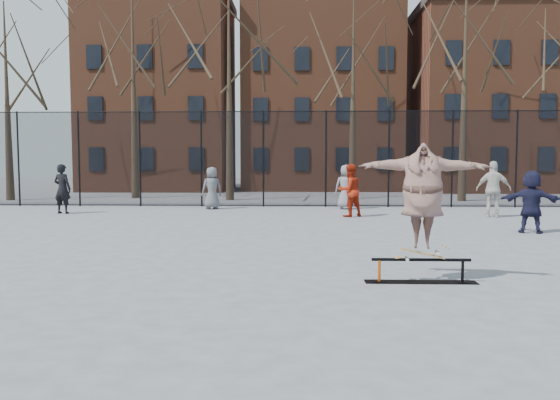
{
  "coord_description": "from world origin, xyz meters",
  "views": [
    {
      "loc": [
        0.1,
        -9.73,
        1.96
      ],
      "look_at": [
        -0.3,
        1.5,
        1.13
      ],
      "focal_mm": 35.0,
      "sensor_mm": 36.0,
      "label": 1
    }
  ],
  "objects_px": {
    "bystander_white": "(493,189)",
    "bystander_extra": "(346,187)",
    "skater": "(423,200)",
    "bystander_navy": "(531,202)",
    "bystander_grey": "(212,188)",
    "bystander_black": "(62,189)",
    "skateboard": "(422,255)",
    "bystander_red": "(350,190)",
    "skate_rail": "(421,273)"
  },
  "relations": [
    {
      "from": "skateboard",
      "to": "bystander_extra",
      "type": "height_order",
      "value": "bystander_extra"
    },
    {
      "from": "skater",
      "to": "bystander_navy",
      "type": "relative_size",
      "value": 1.22
    },
    {
      "from": "bystander_extra",
      "to": "bystander_red",
      "type": "bearing_deg",
      "value": 90.33
    },
    {
      "from": "skateboard",
      "to": "bystander_grey",
      "type": "height_order",
      "value": "bystander_grey"
    },
    {
      "from": "bystander_white",
      "to": "bystander_grey",
      "type": "bearing_deg",
      "value": -0.89
    },
    {
      "from": "bystander_black",
      "to": "bystander_white",
      "type": "relative_size",
      "value": 0.94
    },
    {
      "from": "skater",
      "to": "bystander_white",
      "type": "xyz_separation_m",
      "value": [
        4.67,
        10.12,
        -0.36
      ]
    },
    {
      "from": "bystander_navy",
      "to": "bystander_extra",
      "type": "height_order",
      "value": "bystander_extra"
    },
    {
      "from": "skater",
      "to": "bystander_navy",
      "type": "bearing_deg",
      "value": 66.29
    },
    {
      "from": "bystander_white",
      "to": "bystander_navy",
      "type": "relative_size",
      "value": 1.14
    },
    {
      "from": "bystander_black",
      "to": "bystander_navy",
      "type": "xyz_separation_m",
      "value": [
        14.82,
        -4.78,
        -0.06
      ]
    },
    {
      "from": "bystander_black",
      "to": "bystander_red",
      "type": "xyz_separation_m",
      "value": [
        10.36,
        -0.72,
        0.0
      ]
    },
    {
      "from": "skateboard",
      "to": "bystander_grey",
      "type": "relative_size",
      "value": 0.45
    },
    {
      "from": "skate_rail",
      "to": "bystander_black",
      "type": "height_order",
      "value": "bystander_black"
    },
    {
      "from": "skate_rail",
      "to": "bystander_red",
      "type": "xyz_separation_m",
      "value": [
        -0.21,
        10.12,
        0.75
      ]
    },
    {
      "from": "bystander_white",
      "to": "skateboard",
      "type": "bearing_deg",
      "value": 79.65
    },
    {
      "from": "bystander_grey",
      "to": "bystander_navy",
      "type": "relative_size",
      "value": 1.0
    },
    {
      "from": "skate_rail",
      "to": "bystander_red",
      "type": "height_order",
      "value": "bystander_red"
    },
    {
      "from": "skate_rail",
      "to": "skater",
      "type": "relative_size",
      "value": 0.87
    },
    {
      "from": "skate_rail",
      "to": "bystander_red",
      "type": "bearing_deg",
      "value": 91.21
    },
    {
      "from": "bystander_black",
      "to": "bystander_red",
      "type": "distance_m",
      "value": 10.38
    },
    {
      "from": "skate_rail",
      "to": "skateboard",
      "type": "height_order",
      "value": "skateboard"
    },
    {
      "from": "bystander_black",
      "to": "bystander_grey",
      "type": "bearing_deg",
      "value": -146.18
    },
    {
      "from": "skater",
      "to": "bystander_black",
      "type": "distance_m",
      "value": 15.16
    },
    {
      "from": "bystander_white",
      "to": "bystander_extra",
      "type": "distance_m",
      "value": 5.6
    },
    {
      "from": "skater",
      "to": "bystander_extra",
      "type": "distance_m",
      "value": 13.07
    },
    {
      "from": "bystander_navy",
      "to": "bystander_extra",
      "type": "distance_m",
      "value": 8.24
    },
    {
      "from": "skater",
      "to": "bystander_grey",
      "type": "xyz_separation_m",
      "value": [
        -5.43,
        12.88,
        -0.48
      ]
    },
    {
      "from": "bystander_red",
      "to": "bystander_extra",
      "type": "relative_size",
      "value": 1.03
    },
    {
      "from": "skateboard",
      "to": "skater",
      "type": "xyz_separation_m",
      "value": [
        0.0,
        0.0,
        0.88
      ]
    },
    {
      "from": "skater",
      "to": "bystander_navy",
      "type": "distance_m",
      "value": 7.42
    },
    {
      "from": "bystander_red",
      "to": "skater",
      "type": "bearing_deg",
      "value": 61.85
    },
    {
      "from": "skateboard",
      "to": "bystander_red",
      "type": "distance_m",
      "value": 10.14
    },
    {
      "from": "skateboard",
      "to": "bystander_black",
      "type": "bearing_deg",
      "value": 134.28
    },
    {
      "from": "skater",
      "to": "bystander_white",
      "type": "height_order",
      "value": "skater"
    },
    {
      "from": "skater",
      "to": "bystander_black",
      "type": "bearing_deg",
      "value": 145.57
    },
    {
      "from": "bystander_grey",
      "to": "bystander_black",
      "type": "xyz_separation_m",
      "value": [
        -5.15,
        -2.03,
        0.06
      ]
    },
    {
      "from": "skateboard",
      "to": "skater",
      "type": "bearing_deg",
      "value": 0.0
    },
    {
      "from": "bystander_white",
      "to": "bystander_navy",
      "type": "bearing_deg",
      "value": 98.49
    },
    {
      "from": "skate_rail",
      "to": "bystander_navy",
      "type": "distance_m",
      "value": 7.44
    },
    {
      "from": "bystander_black",
      "to": "bystander_red",
      "type": "relative_size",
      "value": 1.0
    },
    {
      "from": "skate_rail",
      "to": "bystander_navy",
      "type": "bearing_deg",
      "value": 54.95
    },
    {
      "from": "skater",
      "to": "bystander_grey",
      "type": "relative_size",
      "value": 1.22
    },
    {
      "from": "bystander_grey",
      "to": "bystander_black",
      "type": "height_order",
      "value": "bystander_black"
    },
    {
      "from": "skateboard",
      "to": "bystander_white",
      "type": "xyz_separation_m",
      "value": [
        4.67,
        10.12,
        0.52
      ]
    },
    {
      "from": "skater",
      "to": "bystander_black",
      "type": "relative_size",
      "value": 1.14
    },
    {
      "from": "skater",
      "to": "bystander_grey",
      "type": "bearing_deg",
      "value": 124.15
    },
    {
      "from": "skateboard",
      "to": "bystander_navy",
      "type": "distance_m",
      "value": 7.41
    },
    {
      "from": "skate_rail",
      "to": "bystander_navy",
      "type": "relative_size",
      "value": 1.06
    },
    {
      "from": "skate_rail",
      "to": "bystander_white",
      "type": "relative_size",
      "value": 0.93
    }
  ]
}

